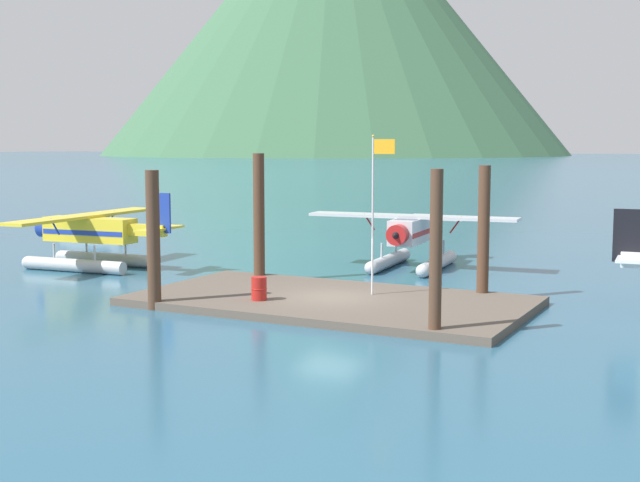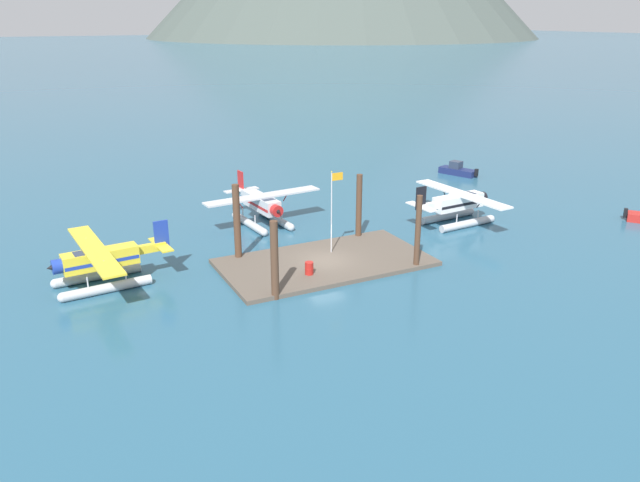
{
  "view_description": "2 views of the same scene",
  "coord_description": "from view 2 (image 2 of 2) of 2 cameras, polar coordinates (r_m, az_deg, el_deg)",
  "views": [
    {
      "loc": [
        14.31,
        -28.67,
        6.09
      ],
      "look_at": [
        -0.86,
        0.79,
        2.34
      ],
      "focal_mm": 47.63,
      "sensor_mm": 36.0,
      "label": 1
    },
    {
      "loc": [
        -18.89,
        -37.15,
        16.86
      ],
      "look_at": [
        0.19,
        1.16,
        1.38
      ],
      "focal_mm": 34.92,
      "sensor_mm": 36.0,
      "label": 2
    }
  ],
  "objects": [
    {
      "name": "ground_plane",
      "position": [
        44.96,
        0.45,
        -2.14
      ],
      "size": [
        1200.0,
        1200.0,
        0.0
      ],
      "primitive_type": "plane",
      "color": "#285670"
    },
    {
      "name": "dock_platform",
      "position": [
        44.9,
        0.45,
        -1.96
      ],
      "size": [
        14.87,
        8.0,
        0.3
      ],
      "primitive_type": "cube",
      "color": "brown",
      "rests_on": "ground"
    },
    {
      "name": "piling_near_left",
      "position": [
        38.68,
        -4.18,
        -1.81
      ],
      "size": [
        0.5,
        0.5,
        5.18
      ],
      "primitive_type": "cylinder",
      "color": "#4C3323",
      "rests_on": "ground"
    },
    {
      "name": "piling_near_right",
      "position": [
        43.85,
        8.96,
        0.77
      ],
      "size": [
        0.4,
        0.4,
        5.36
      ],
      "primitive_type": "cylinder",
      "color": "#4C3323",
      "rests_on": "ground"
    },
    {
      "name": "piling_far_left",
      "position": [
        45.08,
        -7.61,
        1.62
      ],
      "size": [
        0.51,
        0.51,
        5.74
      ],
      "primitive_type": "cylinder",
      "color": "#4C3323",
      "rests_on": "ground"
    },
    {
      "name": "piling_far_right",
      "position": [
        49.32,
        3.58,
        3.11
      ],
      "size": [
        0.47,
        0.47,
        5.31
      ],
      "primitive_type": "cylinder",
      "color": "#4C3323",
      "rests_on": "ground"
    },
    {
      "name": "flagpole",
      "position": [
        45.23,
        1.2,
        3.55
      ],
      "size": [
        0.95,
        0.1,
        6.19
      ],
      "color": "silver",
      "rests_on": "dock_platform"
    },
    {
      "name": "fuel_drum",
      "position": [
        42.33,
        -1.0,
        -2.5
      ],
      "size": [
        0.62,
        0.62,
        0.88
      ],
      "color": "#AD1E19",
      "rests_on": "dock_platform"
    },
    {
      "name": "seaplane_white_stbd_fwd",
      "position": [
        54.65,
        12.54,
        3.16
      ],
      "size": [
        7.97,
        10.48,
        3.84
      ],
      "color": "#B7BABF",
      "rests_on": "ground"
    },
    {
      "name": "seaplane_silver_bow_centre",
      "position": [
        53.26,
        -5.34,
        3.12
      ],
      "size": [
        10.48,
        7.96,
        3.84
      ],
      "color": "#B7BABF",
      "rests_on": "ground"
    },
    {
      "name": "seaplane_yellow_port_fwd",
      "position": [
        43.28,
        -19.46,
        -1.99
      ],
      "size": [
        7.97,
        10.48,
        3.84
      ],
      "color": "#B7BABF",
      "rests_on": "ground"
    },
    {
      "name": "boat_navy_open_east",
      "position": [
        72.44,
        12.43,
        6.36
      ],
      "size": [
        2.98,
        4.62,
        1.5
      ],
      "color": "navy",
      "rests_on": "ground"
    }
  ]
}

